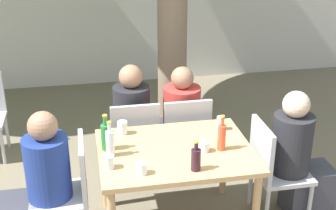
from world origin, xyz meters
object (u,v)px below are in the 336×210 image
(patio_chair_0, at_px, (70,187))
(drinking_glass_0, at_px, (204,147))
(green_bottle_3, at_px, (106,136))
(drinking_glass_1, at_px, (142,168))
(person_seated_1, at_px, (299,161))
(soda_bottle_2, at_px, (222,137))
(person_seated_3, at_px, (180,123))
(person_seated_0, at_px, (38,189))
(patio_chair_2, at_px, (135,139))
(drinking_glass_4, at_px, (109,162))
(dining_table_front, at_px, (175,159))
(patio_chair_1, at_px, (273,166))
(person_seated_2, at_px, (131,125))
(drinking_glass_2, at_px, (122,128))
(water_bottle_0, at_px, (110,143))
(drinking_glass_3, at_px, (220,123))
(patio_chair_3, at_px, (185,135))
(wine_bottle_1, at_px, (196,159))

(patio_chair_0, relative_size, drinking_glass_0, 10.75)
(green_bottle_3, xyz_separation_m, drinking_glass_1, (0.22, -0.41, -0.07))
(person_seated_1, relative_size, soda_bottle_2, 3.95)
(person_seated_1, bearing_deg, person_seated_3, 41.61)
(person_seated_0, bearing_deg, drinking_glass_1, 68.05)
(patio_chair_2, xyz_separation_m, drinking_glass_0, (0.45, -0.77, 0.29))
(patio_chair_0, distance_m, drinking_glass_4, 0.46)
(drinking_glass_0, bearing_deg, person_seated_0, 176.64)
(dining_table_front, distance_m, drinking_glass_4, 0.58)
(person_seated_1, xyz_separation_m, drinking_glass_0, (-0.86, -0.08, 0.27))
(green_bottle_3, bearing_deg, drinking_glass_4, -90.63)
(dining_table_front, relative_size, patio_chair_0, 1.36)
(person_seated_0, bearing_deg, dining_table_front, 90.00)
(patio_chair_1, height_order, drinking_glass_1, patio_chair_1)
(patio_chair_0, height_order, person_seated_2, person_seated_2)
(drinking_glass_0, bearing_deg, person_seated_2, 114.32)
(green_bottle_3, height_order, drinking_glass_0, green_bottle_3)
(person_seated_0, relative_size, green_bottle_3, 3.84)
(dining_table_front, xyz_separation_m, drinking_glass_2, (-0.38, 0.34, 0.14))
(water_bottle_0, bearing_deg, drinking_glass_3, 15.70)
(person_seated_0, bearing_deg, drinking_glass_0, 86.64)
(dining_table_front, relative_size, drinking_glass_3, 9.93)
(patio_chair_1, distance_m, patio_chair_2, 1.28)
(patio_chair_2, distance_m, patio_chair_3, 0.48)
(person_seated_3, bearing_deg, drinking_glass_1, 66.18)
(person_seated_3, bearing_deg, drinking_glass_3, 106.83)
(green_bottle_3, bearing_deg, drinking_glass_1, -61.35)
(person_seated_0, distance_m, person_seated_2, 1.25)
(person_seated_3, bearing_deg, patio_chair_2, 26.07)
(drinking_glass_2, distance_m, drinking_glass_4, 0.55)
(water_bottle_0, height_order, green_bottle_3, green_bottle_3)
(patio_chair_2, distance_m, drinking_glass_1, 1.05)
(patio_chair_0, xyz_separation_m, person_seated_2, (0.59, 0.93, 0.03))
(green_bottle_3, bearing_deg, patio_chair_1, -4.14)
(wine_bottle_1, xyz_separation_m, drinking_glass_4, (-0.61, 0.14, -0.04))
(drinking_glass_1, bearing_deg, drinking_glass_3, 37.12)
(wine_bottle_1, height_order, drinking_glass_0, wine_bottle_1)
(drinking_glass_4, bearing_deg, person_seated_3, 55.37)
(dining_table_front, xyz_separation_m, drinking_glass_0, (0.21, -0.08, 0.13))
(wine_bottle_1, distance_m, soda_bottle_2, 0.37)
(patio_chair_2, distance_m, person_seated_0, 1.08)
(patio_chair_3, xyz_separation_m, drinking_glass_0, (-0.03, -0.77, 0.29))
(soda_bottle_2, bearing_deg, drinking_glass_3, 74.47)
(person_seated_3, xyz_separation_m, drinking_glass_4, (-0.77, -1.12, 0.29))
(person_seated_2, distance_m, drinking_glass_2, 0.66)
(wine_bottle_1, relative_size, drinking_glass_4, 2.31)
(drinking_glass_1, bearing_deg, drinking_glass_2, 96.25)
(patio_chair_1, height_order, drinking_glass_2, patio_chair_1)
(person_seated_1, bearing_deg, green_bottle_3, 86.47)
(drinking_glass_0, xyz_separation_m, drinking_glass_3, (0.23, 0.34, 0.02))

